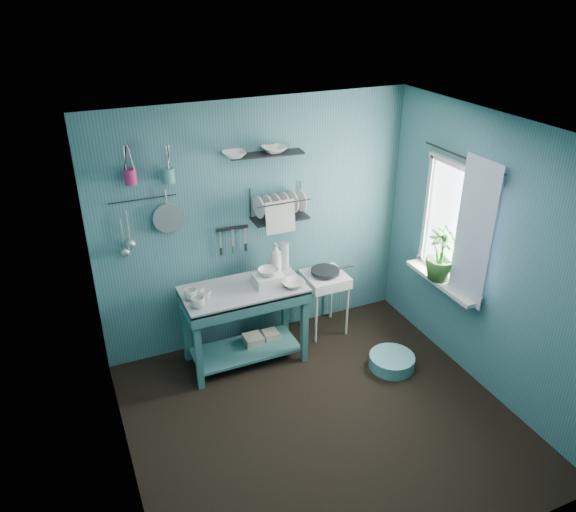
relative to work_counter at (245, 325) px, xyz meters
name	(u,v)px	position (x,y,z in m)	size (l,w,h in m)	color
floor	(322,420)	(0.31, -1.08, -0.41)	(3.20, 3.20, 0.00)	black
ceiling	(332,137)	(0.31, -1.08, 2.09)	(3.20, 3.20, 0.00)	silver
wall_back	(257,225)	(0.31, 0.42, 0.84)	(3.20, 3.20, 0.00)	#325F66
wall_front	(449,424)	(0.31, -2.58, 0.84)	(3.20, 3.20, 0.00)	#325F66
wall_left	(114,346)	(-1.29, -1.08, 0.84)	(3.00, 3.00, 0.00)	#325F66
wall_right	(489,259)	(1.91, -1.08, 0.84)	(3.00, 3.00, 0.00)	#325F66
work_counter	(245,325)	(0.00, 0.00, 0.00)	(1.17, 0.58, 0.83)	#2F6261
mug_left	(198,303)	(-0.48, -0.16, 0.46)	(0.12, 0.12, 0.10)	silver
mug_mid	(206,295)	(-0.38, -0.06, 0.46)	(0.10, 0.10, 0.09)	silver
mug_right	(191,295)	(-0.50, 0.00, 0.46)	(0.12, 0.12, 0.10)	silver
wash_tub	(268,279)	(0.25, -0.02, 0.46)	(0.28, 0.22, 0.10)	beige
tub_bowl	(268,272)	(0.25, -0.02, 0.54)	(0.20, 0.20, 0.06)	silver
soap_bottle	(276,257)	(0.42, 0.20, 0.56)	(0.12, 0.12, 0.30)	beige
water_bottle	(284,255)	(0.52, 0.22, 0.55)	(0.09, 0.09, 0.28)	#A0AEB2
counter_bowl	(293,283)	(0.45, -0.15, 0.44)	(0.22, 0.22, 0.05)	silver
hotplate_stand	(324,302)	(0.96, 0.17, -0.07)	(0.43, 0.43, 0.68)	beige
frying_pan	(325,271)	(0.96, 0.17, 0.31)	(0.30, 0.30, 0.04)	black
knife_strip	(232,228)	(0.04, 0.39, 0.87)	(0.32, 0.02, 0.03)	black
dish_rack	(280,204)	(0.50, 0.29, 1.08)	(0.55, 0.24, 0.32)	black
upper_shelf	(266,154)	(0.38, 0.32, 1.58)	(0.70, 0.18, 0.01)	black
shelf_bowl_left	(234,156)	(0.07, 0.32, 1.60)	(0.22, 0.22, 0.05)	silver
shelf_bowl_right	(274,149)	(0.46, 0.32, 1.63)	(0.23, 0.23, 0.06)	silver
utensil_cup_magenta	(130,177)	(-0.86, 0.34, 1.53)	(0.11, 0.11, 0.13)	#A41E50
utensil_cup_teal	(168,176)	(-0.53, 0.34, 1.49)	(0.11, 0.11, 0.13)	teal
colander	(168,218)	(-0.57, 0.37, 1.08)	(0.28, 0.28, 0.03)	#AAACB2
ladle_outer	(128,226)	(-0.93, 0.38, 1.07)	(0.01, 0.01, 0.30)	#AAACB2
ladle_inner	(122,234)	(-0.98, 0.38, 1.00)	(0.01, 0.01, 0.30)	#AAACB2
hook_rail	(143,199)	(-0.77, 0.39, 1.29)	(0.01, 0.01, 0.60)	black
window_glass	(457,225)	(1.90, -0.63, 0.99)	(1.10, 1.10, 0.00)	white
windowsill	(441,282)	(1.81, -0.63, 0.40)	(0.16, 0.95, 0.04)	beige
curtain	(474,233)	(1.83, -0.93, 1.04)	(1.35, 1.35, 0.00)	white
curtain_rod	(463,157)	(1.85, -0.63, 1.64)	(0.02, 0.02, 1.05)	black
potted_plant	(441,255)	(1.80, -0.59, 0.68)	(0.29, 0.29, 0.52)	#2C5A24
storage_tin_large	(253,345)	(0.10, 0.05, -0.30)	(0.18, 0.18, 0.22)	tan
storage_tin_small	(271,340)	(0.30, 0.08, -0.31)	(0.15, 0.15, 0.20)	tan
floor_basin	(392,361)	(1.28, -0.69, -0.35)	(0.45, 0.45, 0.13)	teal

